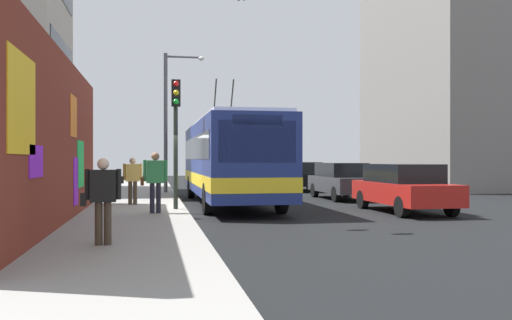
# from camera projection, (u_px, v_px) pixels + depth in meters

# --- Properties ---
(ground_plane) EXTENTS (80.00, 80.00, 0.00)m
(ground_plane) POSITION_uv_depth(u_px,v_px,m) (185.00, 211.00, 18.19)
(ground_plane) COLOR black
(sidewalk_slab) EXTENTS (48.00, 3.20, 0.15)m
(sidewalk_slab) POSITION_uv_depth(u_px,v_px,m) (136.00, 210.00, 17.89)
(sidewalk_slab) COLOR gray
(sidewalk_slab) RESTS_ON ground_plane
(graffiti_wall) EXTENTS (13.30, 0.32, 4.33)m
(graffiti_wall) POSITION_uv_depth(u_px,v_px,m) (58.00, 142.00, 13.28)
(graffiti_wall) COLOR maroon
(graffiti_wall) RESTS_ON ground_plane
(building_far_right) EXTENTS (11.90, 7.35, 12.89)m
(building_far_right) POSITION_uv_depth(u_px,v_px,m) (453.00, 82.00, 33.40)
(building_far_right) COLOR gray
(building_far_right) RESTS_ON ground_plane
(city_bus) EXTENTS (11.71, 2.63, 4.99)m
(city_bus) POSITION_uv_depth(u_px,v_px,m) (229.00, 158.00, 20.92)
(city_bus) COLOR navy
(city_bus) RESTS_ON ground_plane
(parked_car_red) EXTENTS (4.64, 1.84, 1.58)m
(parked_car_red) POSITION_uv_depth(u_px,v_px,m) (403.00, 187.00, 17.86)
(parked_car_red) COLOR #B21E19
(parked_car_red) RESTS_ON ground_plane
(parked_car_dark_gray) EXTENTS (4.50, 1.74, 1.58)m
(parked_car_dark_gray) POSITION_uv_depth(u_px,v_px,m) (341.00, 180.00, 23.74)
(parked_car_dark_gray) COLOR #38383D
(parked_car_dark_gray) RESTS_ON ground_plane
(parked_car_black) EXTENTS (4.12, 1.90, 1.58)m
(parked_car_black) POSITION_uv_depth(u_px,v_px,m) (301.00, 176.00, 30.09)
(parked_car_black) COLOR black
(parked_car_black) RESTS_ON ground_plane
(pedestrian_midblock) EXTENTS (0.22, 0.74, 1.64)m
(pedestrian_midblock) POSITION_uv_depth(u_px,v_px,m) (132.00, 177.00, 19.07)
(pedestrian_midblock) COLOR #3F3326
(pedestrian_midblock) RESTS_ON sidewalk_slab
(pedestrian_at_curb) EXTENTS (0.24, 0.78, 1.79)m
(pedestrian_at_curb) POSITION_uv_depth(u_px,v_px,m) (155.00, 177.00, 16.03)
(pedestrian_at_curb) COLOR #1E1E2D
(pedestrian_at_curb) RESTS_ON sidewalk_slab
(pedestrian_near_wall) EXTENTS (0.22, 0.73, 1.61)m
(pedestrian_near_wall) POSITION_uv_depth(u_px,v_px,m) (103.00, 194.00, 10.07)
(pedestrian_near_wall) COLOR #3F3326
(pedestrian_near_wall) RESTS_ON sidewalk_slab
(traffic_light) EXTENTS (0.49, 0.28, 4.12)m
(traffic_light) POSITION_uv_depth(u_px,v_px,m) (176.00, 122.00, 17.28)
(traffic_light) COLOR #2D382D
(traffic_light) RESTS_ON sidewalk_slab
(street_lamp) EXTENTS (0.44, 1.94, 6.69)m
(street_lamp) POSITION_uv_depth(u_px,v_px,m) (170.00, 112.00, 26.26)
(street_lamp) COLOR #4C4C51
(street_lamp) RESTS_ON sidewalk_slab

